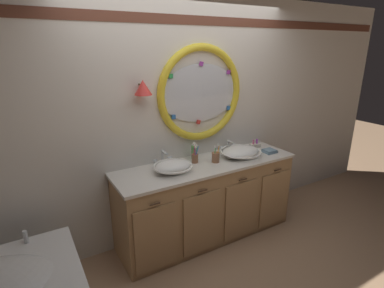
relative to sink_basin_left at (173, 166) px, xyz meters
The scene contains 12 objects.
ground_plane 1.03m from the sink_basin_left, 36.09° to the right, with size 14.00×14.00×0.00m, color tan.
back_wall_assembly 0.61m from the sink_basin_left, 45.86° to the left, with size 6.40×0.26×2.60m.
vanity_counter 0.66m from the sink_basin_left, ahead, with size 2.03×0.61×0.89m.
sink_basin_left is the anchor object (origin of this frame).
sink_basin_right 0.85m from the sink_basin_left, ahead, with size 0.47×0.47×0.12m.
faucet_set_left 0.23m from the sink_basin_left, 90.00° to the left, with size 0.22×0.14×0.16m.
faucet_set_right 0.88m from the sink_basin_left, 15.06° to the left, with size 0.24×0.13×0.14m.
toothbrush_holder_left 0.33m from the sink_basin_left, 18.19° to the left, with size 0.08×0.08×0.22m.
toothbrush_holder_right 0.52m from the sink_basin_left, ahead, with size 0.09×0.09×0.21m.
soap_dispenser 0.43m from the sink_basin_left, 29.87° to the left, with size 0.07×0.07×0.18m.
folded_hand_towel 1.24m from the sink_basin_left, ahead, with size 0.14×0.14×0.04m.
toiletry_basket 1.22m from the sink_basin_left, ahead, with size 0.12×0.09×0.10m.
Camera 1 is at (-1.56, -2.22, 2.08)m, focal length 28.15 mm.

